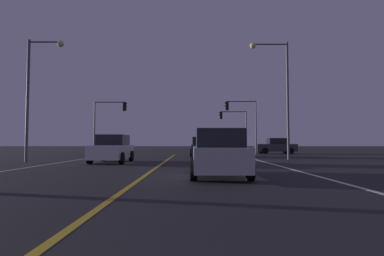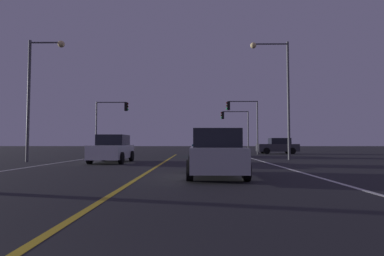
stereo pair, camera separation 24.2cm
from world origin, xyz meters
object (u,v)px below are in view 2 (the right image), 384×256
Objects in this scene: car_crossing_side at (278,146)px; car_ahead_far at (203,147)px; car_oncoming at (113,149)px; street_lamp_right_far at (279,84)px; street_lamp_left_mid at (37,84)px; traffic_light_near_right at (242,115)px; traffic_light_far_right at (235,121)px; car_lead_same_lane at (215,154)px; traffic_light_near_left at (112,115)px.

car_ahead_far is at bearing 37.45° from car_crossing_side.
street_lamp_right_far is (11.13, 3.01, 4.57)m from car_oncoming.
street_lamp_left_mid reaches higher than car_oncoming.
car_ahead_far is 0.55× the size of street_lamp_left_mid.
traffic_light_near_right is at bearing 141.80° from car_oncoming.
traffic_light_far_right is (9.85, 18.16, 2.95)m from car_oncoming.
traffic_light_near_right is (4.13, 20.18, 3.29)m from car_lead_same_lane.
street_lamp_right_far reaches higher than street_lamp_left_mid.
traffic_light_near_left is at bearing 25.12° from car_lead_same_lane.
car_lead_same_lane is at bearing -179.58° from car_ahead_far.
car_crossing_side is 5.45m from traffic_light_near_right.
traffic_light_near_left is (-9.46, 20.18, 3.25)m from car_lead_same_lane.
car_lead_same_lane is 0.85× the size of traffic_light_far_right.
traffic_light_near_right reaches higher than car_ahead_far.
car_ahead_far is 10.98m from traffic_light_near_left.
car_crossing_side is 23.26m from car_lead_same_lane.
car_ahead_far is 15.43m from car_lead_same_lane.
car_ahead_far is 9.76m from car_oncoming.
traffic_light_near_right is at bearing 0.00° from traffic_light_near_left.
traffic_light_near_right is at bearing 21.58° from car_crossing_side.
car_lead_same_lane is at bearing -64.88° from traffic_light_near_left.
car_oncoming is (-5.72, -7.91, 0.00)m from car_ahead_far.
street_lamp_left_mid reaches higher than car_crossing_side.
traffic_light_near_left is 0.70× the size of street_lamp_left_mid.
traffic_light_near_right reaches higher than traffic_light_near_left.
car_lead_same_lane is 12.64m from street_lamp_right_far.
street_lamp_left_mid is (-1.32, -12.29, 0.88)m from traffic_light_near_left.
traffic_light_near_left reaches higher than car_oncoming.
traffic_light_near_right reaches higher than car_lead_same_lane.
street_lamp_right_far is at bearing -33.19° from traffic_light_near_left.
traffic_light_near_left is (-9.35, 4.75, 3.25)m from car_ahead_far.
traffic_light_near_right is 0.71× the size of street_lamp_left_mid.
traffic_light_near_left reaches higher than car_crossing_side.
car_oncoming is 0.55× the size of street_lamp_left_mid.
car_oncoming is at bearing 37.80° from car_lead_same_lane.
traffic_light_near_right reaches higher than car_oncoming.
traffic_light_near_right is at bearing 39.49° from street_lamp_left_mid.
car_lead_same_lane is at bearing 81.11° from traffic_light_far_right.
car_oncoming is 16.45m from traffic_light_near_right.
traffic_light_near_right is (9.96, 12.66, 3.29)m from car_oncoming.
street_lamp_left_mid reaches higher than traffic_light_far_right.
traffic_light_near_left is at bearing 0.00° from traffic_light_near_right.
car_oncoming is 13.57m from traffic_light_near_left.
car_oncoming is at bearing -4.28° from street_lamp_left_mid.
traffic_light_near_right is at bearing -83.13° from street_lamp_right_far.
traffic_light_near_left is 17.68m from street_lamp_right_far.
street_lamp_right_far reaches higher than traffic_light_near_left.
traffic_light_far_right is (4.13, 10.25, 2.95)m from car_ahead_far.
car_ahead_far is 0.85× the size of traffic_light_far_right.
traffic_light_near_right reaches higher than traffic_light_far_right.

